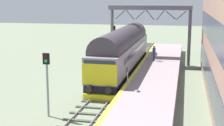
{
  "coord_description": "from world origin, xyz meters",
  "views": [
    {
      "loc": [
        6.1,
        -27.34,
        7.49
      ],
      "look_at": [
        0.2,
        -0.7,
        2.26
      ],
      "focal_mm": 53.69,
      "sensor_mm": 36.0,
      "label": 1
    }
  ],
  "objects": [
    {
      "name": "diesel_locomotive",
      "position": [
        0.0,
        5.15,
        2.48
      ],
      "size": [
        2.74,
        18.92,
        4.68
      ],
      "color": "black",
      "rests_on": "ground"
    },
    {
      "name": "signal_post_near",
      "position": [
        -2.39,
        -8.05,
        2.61
      ],
      "size": [
        0.44,
        0.22,
        4.16
      ],
      "color": "gray",
      "rests_on": "ground"
    },
    {
      "name": "signal_post_mid",
      "position": [
        -2.39,
        11.95,
        2.8
      ],
      "size": [
        0.44,
        0.22,
        4.34
      ],
      "color": "gray",
      "rests_on": "ground"
    },
    {
      "name": "waiting_passenger",
      "position": [
        2.86,
        7.94,
        1.99
      ],
      "size": [
        0.43,
        0.49,
        1.64
      ],
      "rotation": [
        0.0,
        0.0,
        1.89
      ],
      "color": "#302735",
      "rests_on": "station_platform"
    },
    {
      "name": "overhead_footbridge",
      "position": [
        2.05,
        11.05,
        6.03
      ],
      "size": [
        9.3,
        2.0,
        6.79
      ],
      "color": "slate",
      "rests_on": "ground"
    },
    {
      "name": "track_main",
      "position": [
        0.0,
        -0.0,
        0.05
      ],
      "size": [
        2.5,
        60.0,
        0.15
      ],
      "color": "slate",
      "rests_on": "ground"
    },
    {
      "name": "platform_number_sign",
      "position": [
        2.1,
        -4.1,
        2.15
      ],
      "size": [
        0.1,
        0.44,
        1.7
      ],
      "color": "slate",
      "rests_on": "station_platform"
    },
    {
      "name": "station_platform",
      "position": [
        3.6,
        0.0,
        0.5
      ],
      "size": [
        4.0,
        44.0,
        1.01
      ],
      "color": "gray",
      "rests_on": "ground"
    },
    {
      "name": "ground_plane",
      "position": [
        0.0,
        0.0,
        0.0
      ],
      "size": [
        140.0,
        140.0,
        0.0
      ],
      "primitive_type": "plane",
      "color": "slate",
      "rests_on": "ground"
    }
  ]
}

